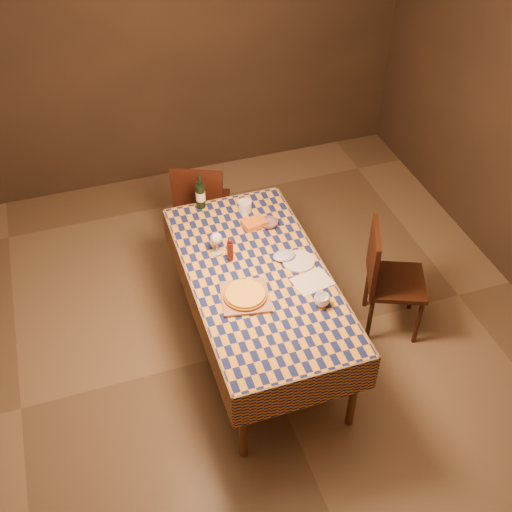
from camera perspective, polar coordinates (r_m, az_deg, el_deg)
name	(u,v)px	position (r m, az deg, el deg)	size (l,w,h in m)	color
room	(259,208)	(4.02, 0.23, 4.31)	(5.00, 5.10, 2.70)	brown
dining_table	(258,283)	(4.45, 0.20, -2.38)	(0.94, 1.84, 0.77)	brown
cutting_board	(245,297)	(4.23, -0.97, -3.66)	(0.31, 0.31, 0.02)	#986447
pizza	(245,294)	(4.21, -0.97, -3.44)	(0.38, 0.38, 0.03)	#915418
pepper_mill	(230,250)	(4.45, -2.32, 0.54)	(0.06, 0.06, 0.19)	#441010
bowl	(269,223)	(4.78, 1.17, 2.91)	(0.14, 0.14, 0.04)	#664955
wine_glass	(216,239)	(4.49, -3.55, 1.50)	(0.09, 0.09, 0.17)	silver
wine_bottle	(200,195)	(4.93, -4.96, 5.42)	(0.09, 0.09, 0.29)	black
deli_tub	(245,206)	(4.91, -0.98, 4.46)	(0.10, 0.10, 0.09)	silver
takeout_container	(254,223)	(4.78, -0.17, 2.94)	(0.17, 0.12, 0.04)	#CB671A
white_plate	(298,261)	(4.50, 3.79, -0.46)	(0.23, 0.23, 0.01)	silver
tumbler	(322,300)	(4.19, 5.88, -3.94)	(0.10, 0.10, 0.08)	white
flour_patch	(312,281)	(4.36, 5.01, -2.27)	(0.25, 0.19, 0.00)	silver
flour_bag	(284,256)	(4.51, 2.52, 0.03)	(0.16, 0.12, 0.05)	#A0AACD
chair_far	(201,203)	(5.44, -4.93, 4.72)	(0.56, 0.56, 0.93)	black
chair_right	(386,275)	(4.85, 11.50, -1.63)	(0.56, 0.55, 0.93)	black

